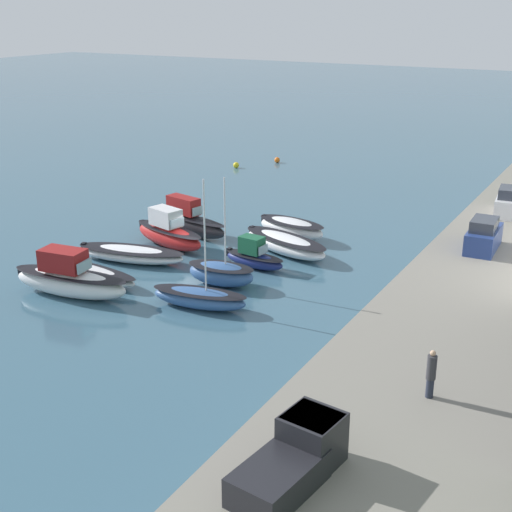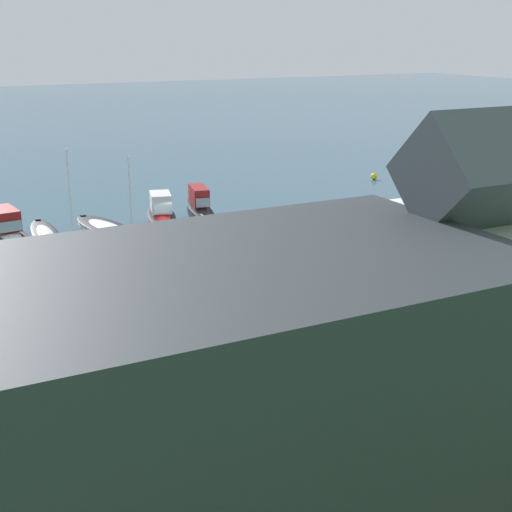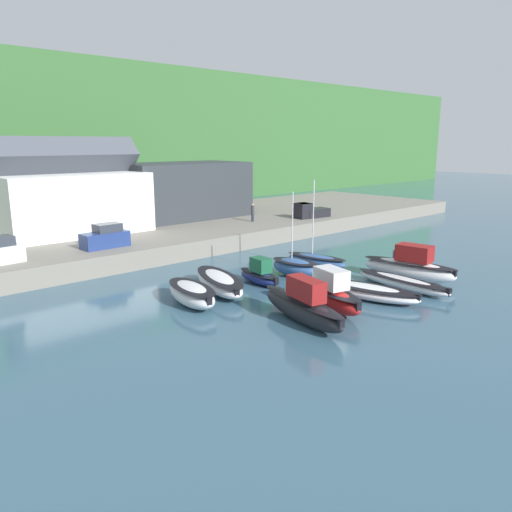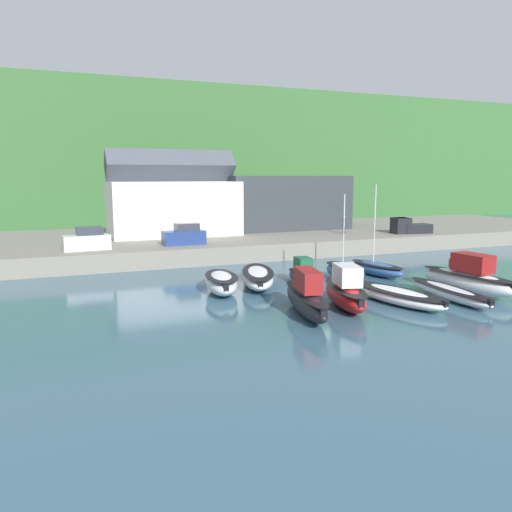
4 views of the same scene
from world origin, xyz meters
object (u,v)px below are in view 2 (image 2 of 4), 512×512
moored_boat_0 (287,236)px  moored_boat_9 (7,238)px  moored_boat_6 (162,219)px  moored_boat_2 (193,253)px  moored_boat_8 (46,238)px  mooring_buoy_0 (374,176)px  moored_boat_4 (73,275)px  moored_boat_5 (200,212)px  moored_boat_3 (132,260)px  moored_boat_7 (107,231)px  moored_boat_1 (249,248)px  parked_car_0 (420,273)px  mooring_buoy_1 (429,177)px

moored_boat_0 → moored_boat_9: 18.23m
moored_boat_6 → moored_boat_9: bearing=15.7°
moored_boat_2 → moored_boat_8: 11.13m
moored_boat_0 → moored_boat_6: bearing=-37.1°
moored_boat_9 → mooring_buoy_0: size_ratio=12.77×
moored_boat_4 → moored_boat_9: 8.33m
moored_boat_5 → moored_boat_4: bearing=49.7°
moored_boat_3 → mooring_buoy_0: (-29.80, -16.58, -0.49)m
moored_boat_2 → moored_boat_9: size_ratio=0.58×
moored_boat_3 → moored_boat_7: moored_boat_3 is taller
moored_boat_5 → moored_boat_8: 11.20m
moored_boat_2 → moored_boat_8: (7.25, -8.45, -0.27)m
moored_boat_6 → moored_boat_7: moored_boat_6 is taller
moored_boat_8 → moored_boat_1: bearing=144.0°
moored_boat_0 → moored_boat_7: (10.18, -7.42, -0.24)m
moored_boat_3 → moored_boat_4: bearing=7.6°
moored_boat_7 → moored_boat_8: (4.11, -0.36, -0.05)m
moored_boat_0 → moored_boat_3: (10.87, 0.41, 0.01)m
moored_boat_9 → mooring_buoy_0: 37.07m
moored_boat_3 → mooring_buoy_0: bearing=-155.4°
parked_car_0 → moored_boat_7: bearing=-159.1°
moored_boat_2 → parked_car_0: parked_car_0 is taller
moored_boat_2 → moored_boat_9: 12.37m
moored_boat_1 → moored_boat_8: moored_boat_1 is taller
moored_boat_2 → moored_boat_4: 7.53m
moored_boat_6 → moored_boat_2: bearing=99.1°
moored_boat_4 → parked_car_0: bearing=126.6°
moored_boat_0 → moored_boat_4: moored_boat_4 is taller
moored_boat_2 → moored_boat_5: bearing=-109.9°
moored_boat_3 → mooring_buoy_0: moored_boat_3 is taller
moored_boat_2 → moored_boat_3: bearing=2.0°
moored_boat_1 → mooring_buoy_0: 28.29m
mooring_buoy_1 → moored_boat_4: bearing=21.1°
moored_boat_2 → mooring_buoy_1: (-30.53, -14.15, -0.46)m
moored_boat_6 → mooring_buoy_1: size_ratio=11.28×
moored_boat_2 → moored_boat_9: (9.88, -7.44, 0.34)m
moored_boat_0 → moored_boat_5: bearing=-56.8°
moored_boat_8 → mooring_buoy_0: (-33.22, -8.38, -0.19)m
moored_boat_0 → moored_boat_9: bearing=-11.0°
moored_boat_7 → mooring_buoy_1: 34.21m
moored_boat_5 → moored_boat_9: (13.82, 0.76, 0.02)m
moored_boat_4 → parked_car_0: (-13.76, 13.25, 2.02)m
moored_boat_4 → mooring_buoy_1: bearing=-168.4°
moored_boat_5 → moored_boat_6: size_ratio=1.17×
moored_boat_6 → moored_boat_0: bearing=146.7°
moored_boat_1 → moored_boat_2: (3.65, -0.54, 0.06)m
moored_boat_3 → mooring_buoy_1: (-34.36, -13.90, -0.49)m
moored_boat_4 → moored_boat_9: (2.37, -7.97, 0.46)m
moored_boat_1 → moored_boat_7: moored_boat_1 is taller
moored_boat_1 → mooring_buoy_0: moored_boat_1 is taller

